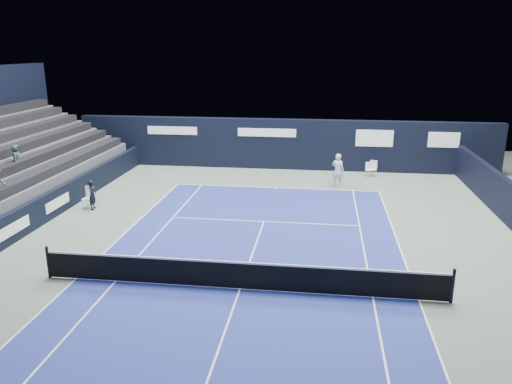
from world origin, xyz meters
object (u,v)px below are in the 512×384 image
Objects in this scene: folding_chair_back_b at (373,167)px; tennis_player at (338,170)px; folding_chair_back_a at (369,167)px; tennis_net at (240,275)px; line_judge_chair at (89,196)px.

tennis_player is at bearing -112.05° from folding_chair_back_b.
folding_chair_back_a is 16.09m from tennis_net.
folding_chair_back_a is 0.81× the size of line_judge_chair.
tennis_net is (-5.18, -15.24, -0.05)m from folding_chair_back_a.
tennis_player reaches higher than tennis_net.
tennis_player is (11.75, 5.40, 0.33)m from line_judge_chair.
line_judge_chair is at bearing 139.32° from tennis_net.
folding_chair_back_a is at bearing -168.51° from folding_chair_back_b.
tennis_player is (-1.88, -2.58, 0.36)m from folding_chair_back_a.
line_judge_chair is (-13.88, -7.95, 0.05)m from folding_chair_back_b.
tennis_net is at bearing -126.26° from folding_chair_back_a.
tennis_player is at bearing -143.56° from folding_chair_back_a.
tennis_player reaches higher than line_judge_chair.
folding_chair_back_a is at bearing 71.23° from tennis_net.
tennis_player reaches higher than folding_chair_back_b.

